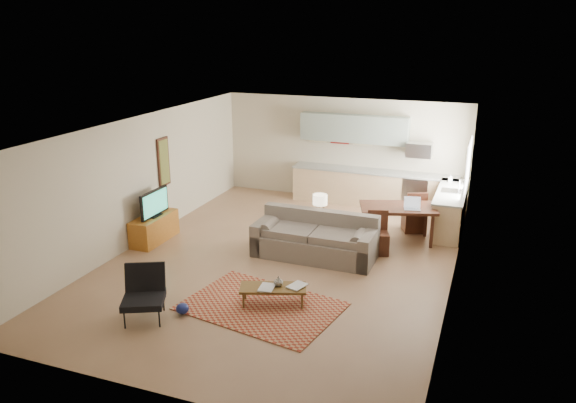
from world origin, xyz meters
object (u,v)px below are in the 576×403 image
at_px(coffee_table, 273,296).
at_px(tv_credenza, 154,228).
at_px(dining_table, 397,224).
at_px(console_table, 319,231).
at_px(sofa, 315,236).
at_px(armchair, 143,295).

xyz_separation_m(coffee_table, tv_credenza, (-3.50, 1.80, 0.12)).
distance_m(coffee_table, dining_table, 3.89).
xyz_separation_m(coffee_table, dining_table, (1.43, 3.61, 0.23)).
bearing_deg(tv_credenza, dining_table, 20.20).
distance_m(console_table, dining_table, 1.69).
xyz_separation_m(sofa, armchair, (-1.76, -3.35, -0.02)).
height_order(sofa, coffee_table, sofa).
height_order(console_table, dining_table, dining_table).
bearing_deg(coffee_table, dining_table, 49.16).
xyz_separation_m(tv_credenza, dining_table, (4.93, 1.81, 0.11)).
xyz_separation_m(sofa, console_table, (-0.11, 0.68, -0.13)).
xyz_separation_m(console_table, dining_table, (1.51, 0.76, 0.08)).
distance_m(armchair, console_table, 4.35).
height_order(armchair, tv_credenza, armchair).
bearing_deg(tv_credenza, console_table, 17.15).
height_order(sofa, armchair, sofa).
relative_size(armchair, dining_table, 0.54).
distance_m(tv_credenza, console_table, 3.57).
bearing_deg(coffee_table, sofa, 70.07).
relative_size(coffee_table, console_table, 1.76).
bearing_deg(sofa, dining_table, 46.51).
bearing_deg(armchair, console_table, 42.16).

